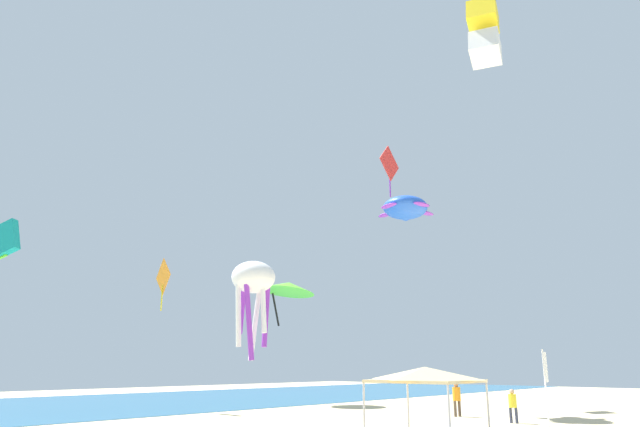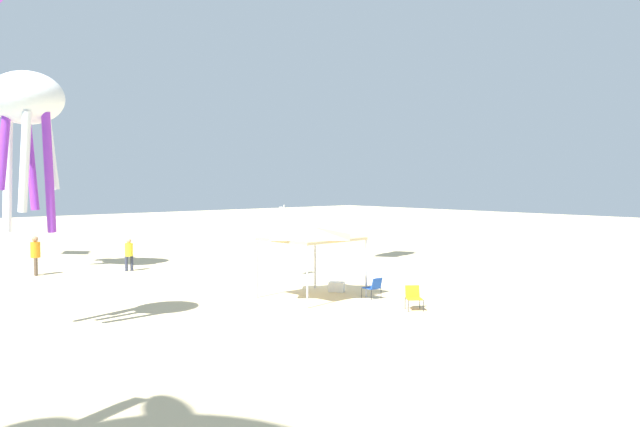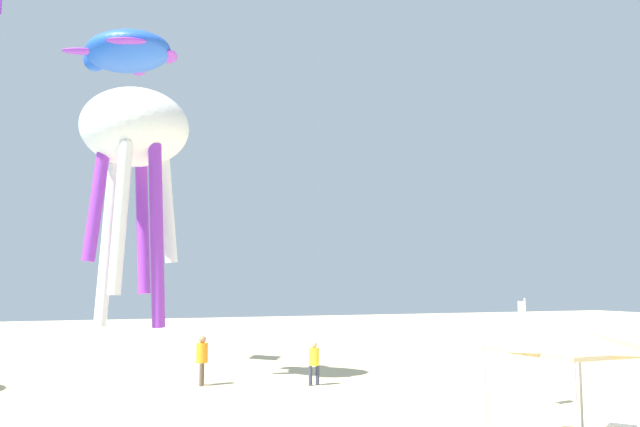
{
  "view_description": "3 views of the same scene",
  "coord_description": "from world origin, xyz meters",
  "px_view_note": "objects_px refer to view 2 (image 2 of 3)",
  "views": [
    {
      "loc": [
        -20.32,
        -8.13,
        2.8
      ],
      "look_at": [
        0.66,
        10.49,
        10.14
      ],
      "focal_mm": 32.48,
      "sensor_mm": 36.0,
      "label": 1
    },
    {
      "loc": [
        -21.47,
        18.75,
        4.53
      ],
      "look_at": [
        -3.41,
        2.77,
        3.25
      ],
      "focal_mm": 36.4,
      "sensor_mm": 36.0,
      "label": 2
    },
    {
      "loc": [
        -14.94,
        14.0,
        3.79
      ],
      "look_at": [
        0.66,
        7.7,
        5.61
      ],
      "focal_mm": 36.93,
      "sensor_mm": 36.0,
      "label": 3
    }
  ],
  "objects_px": {
    "canopy_tent": "(312,234)",
    "banner_flag": "(283,234)",
    "cooler_box": "(337,287)",
    "folding_chair_facing_ocean": "(374,286)",
    "person_far_stroller": "(129,252)",
    "folding_chair_left_of_tent": "(413,296)",
    "kite_octopus_white": "(27,107)",
    "person_near_umbrella": "(35,252)"
  },
  "relations": [
    {
      "from": "canopy_tent",
      "to": "banner_flag",
      "type": "height_order",
      "value": "banner_flag"
    },
    {
      "from": "canopy_tent",
      "to": "cooler_box",
      "type": "distance_m",
      "value": 2.77
    },
    {
      "from": "folding_chair_facing_ocean",
      "to": "cooler_box",
      "type": "xyz_separation_m",
      "value": [
        2.06,
        -0.01,
        -0.27
      ]
    },
    {
      "from": "cooler_box",
      "to": "person_far_stroller",
      "type": "bearing_deg",
      "value": 18.17
    },
    {
      "from": "canopy_tent",
      "to": "banner_flag",
      "type": "distance_m",
      "value": 5.19
    },
    {
      "from": "canopy_tent",
      "to": "folding_chair_left_of_tent",
      "type": "height_order",
      "value": "canopy_tent"
    },
    {
      "from": "kite_octopus_white",
      "to": "person_far_stroller",
      "type": "bearing_deg",
      "value": 46.7
    },
    {
      "from": "banner_flag",
      "to": "folding_chair_left_of_tent",
      "type": "bearing_deg",
      "value": 172.56
    },
    {
      "from": "person_near_umbrella",
      "to": "person_far_stroller",
      "type": "xyz_separation_m",
      "value": [
        -1.56,
        -3.94,
        -0.13
      ]
    },
    {
      "from": "cooler_box",
      "to": "person_near_umbrella",
      "type": "bearing_deg",
      "value": 30.9
    },
    {
      "from": "folding_chair_facing_ocean",
      "to": "person_near_umbrella",
      "type": "height_order",
      "value": "person_near_umbrella"
    },
    {
      "from": "canopy_tent",
      "to": "cooler_box",
      "type": "height_order",
      "value": "canopy_tent"
    },
    {
      "from": "cooler_box",
      "to": "kite_octopus_white",
      "type": "height_order",
      "value": "kite_octopus_white"
    },
    {
      "from": "cooler_box",
      "to": "folding_chair_left_of_tent",
      "type": "bearing_deg",
      "value": 174.3
    },
    {
      "from": "folding_chair_left_of_tent",
      "to": "canopy_tent",
      "type": "bearing_deg",
      "value": 142.78
    },
    {
      "from": "kite_octopus_white",
      "to": "folding_chair_facing_ocean",
      "type": "bearing_deg",
      "value": -19.75
    },
    {
      "from": "canopy_tent",
      "to": "banner_flag",
      "type": "relative_size",
      "value": 0.98
    },
    {
      "from": "cooler_box",
      "to": "kite_octopus_white",
      "type": "relative_size",
      "value": 0.16
    },
    {
      "from": "banner_flag",
      "to": "person_near_umbrella",
      "type": "bearing_deg",
      "value": 44.87
    },
    {
      "from": "banner_flag",
      "to": "person_far_stroller",
      "type": "distance_m",
      "value": 8.13
    },
    {
      "from": "kite_octopus_white",
      "to": "cooler_box",
      "type": "bearing_deg",
      "value": -9.78
    },
    {
      "from": "canopy_tent",
      "to": "person_near_umbrella",
      "type": "height_order",
      "value": "canopy_tent"
    },
    {
      "from": "cooler_box",
      "to": "person_far_stroller",
      "type": "relative_size",
      "value": 0.46
    },
    {
      "from": "banner_flag",
      "to": "folding_chair_facing_ocean",
      "type": "bearing_deg",
      "value": 173.68
    },
    {
      "from": "folding_chair_facing_ocean",
      "to": "banner_flag",
      "type": "height_order",
      "value": "banner_flag"
    },
    {
      "from": "cooler_box",
      "to": "banner_flag",
      "type": "xyz_separation_m",
      "value": [
        4.35,
        -0.7,
        1.83
      ]
    },
    {
      "from": "cooler_box",
      "to": "person_near_umbrella",
      "type": "xyz_separation_m",
      "value": [
        12.68,
        7.59,
        0.89
      ]
    },
    {
      "from": "canopy_tent",
      "to": "person_far_stroller",
      "type": "distance_m",
      "value": 11.7
    },
    {
      "from": "folding_chair_facing_ocean",
      "to": "cooler_box",
      "type": "distance_m",
      "value": 2.08
    },
    {
      "from": "kite_octopus_white",
      "to": "canopy_tent",
      "type": "bearing_deg",
      "value": -12.03
    },
    {
      "from": "canopy_tent",
      "to": "folding_chair_left_of_tent",
      "type": "distance_m",
      "value": 4.69
    },
    {
      "from": "person_far_stroller",
      "to": "folding_chair_left_of_tent",
      "type": "bearing_deg",
      "value": -79.1
    },
    {
      "from": "cooler_box",
      "to": "person_near_umbrella",
      "type": "distance_m",
      "value": 14.81
    },
    {
      "from": "person_near_umbrella",
      "to": "cooler_box",
      "type": "bearing_deg",
      "value": 46.88
    },
    {
      "from": "cooler_box",
      "to": "person_near_umbrella",
      "type": "height_order",
      "value": "person_near_umbrella"
    },
    {
      "from": "folding_chair_facing_ocean",
      "to": "person_far_stroller",
      "type": "height_order",
      "value": "person_far_stroller"
    },
    {
      "from": "folding_chair_facing_ocean",
      "to": "banner_flag",
      "type": "bearing_deg",
      "value": -95.13
    },
    {
      "from": "folding_chair_left_of_tent",
      "to": "cooler_box",
      "type": "relative_size",
      "value": 1.1
    },
    {
      "from": "folding_chair_left_of_tent",
      "to": "banner_flag",
      "type": "distance_m",
      "value": 8.95
    },
    {
      "from": "person_far_stroller",
      "to": "banner_flag",
      "type": "bearing_deg",
      "value": -58.08
    },
    {
      "from": "folding_chair_left_of_tent",
      "to": "person_near_umbrella",
      "type": "relative_size",
      "value": 0.44
    },
    {
      "from": "person_near_umbrella",
      "to": "kite_octopus_white",
      "type": "distance_m",
      "value": 13.73
    }
  ]
}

